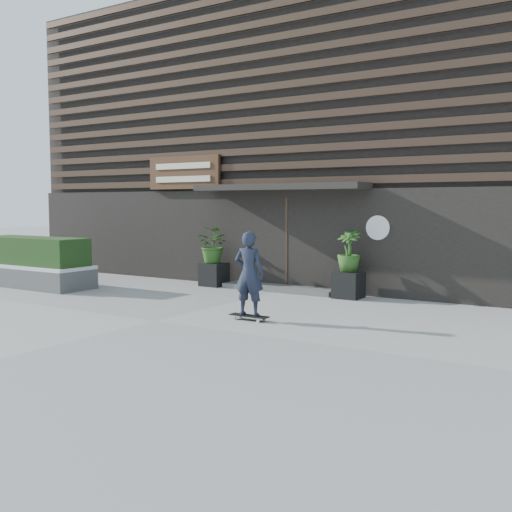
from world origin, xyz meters
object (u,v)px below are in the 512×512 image
Objects in this scene: planter_pot_left at (214,274)px; skateboarder at (249,274)px; planter_pot_right at (348,285)px; raised_bed at (34,277)px.

planter_pot_left is 0.36× the size of skateboarder.
skateboarder is at bearing -98.12° from planter_pot_right.
raised_bed is (-3.95, -2.57, -0.05)m from planter_pot_left.
planter_pot_right is 0.17× the size of raised_bed.
planter_pot_left is at bearing 134.14° from skateboarder.
planter_pot_right is 3.49m from skateboarder.
planter_pot_right reaches higher than raised_bed.
skateboarder is (3.31, -3.41, 0.56)m from planter_pot_left.
skateboarder is at bearing -6.64° from raised_bed.
planter_pot_right is 0.36× the size of skateboarder.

